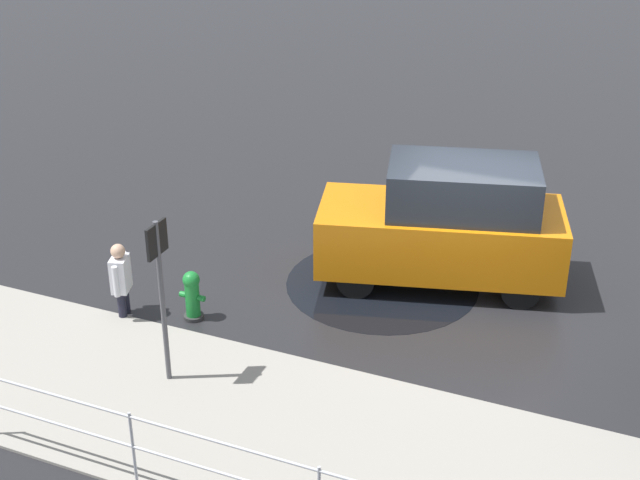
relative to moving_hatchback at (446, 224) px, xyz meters
name	(u,v)px	position (x,y,z in m)	size (l,w,h in m)	color
ground_plane	(467,299)	(-0.53, 0.45, -1.03)	(60.00, 60.00, 0.00)	black
kerb_strip	(378,459)	(-0.53, 4.65, -1.01)	(24.00, 3.20, 0.04)	gray
moving_hatchback	(446,224)	(0.00, 0.00, 0.00)	(4.21, 2.67, 2.06)	orange
fire_hydrant	(192,295)	(3.18, 2.66, -0.63)	(0.42, 0.31, 0.80)	#197A2D
pedestrian	(121,276)	(4.20, 3.00, -0.34)	(0.34, 0.55, 1.22)	silver
sign_post	(160,279)	(2.66, 4.21, 0.55)	(0.07, 0.44, 2.40)	#4C4C51
puddle_patch	(382,284)	(0.87, 0.52, -1.02)	(3.15, 3.15, 0.01)	black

